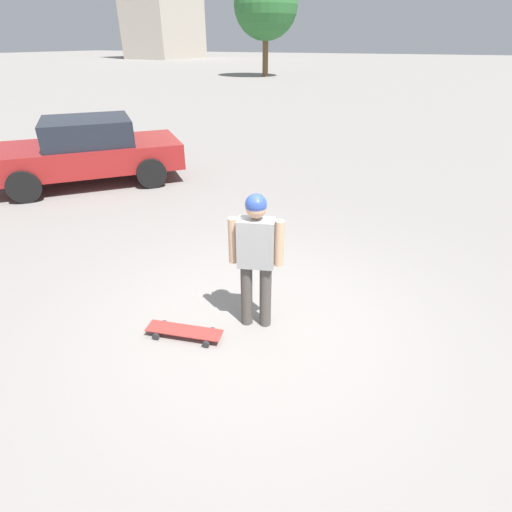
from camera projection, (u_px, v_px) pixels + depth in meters
ground_plane at (256, 323)px, 4.63m from camera, size 220.00×220.00×0.00m
person at (256, 251)px, 4.18m from camera, size 0.56×0.30×1.57m
skateboard at (184, 331)px, 4.38m from camera, size 0.87×0.39×0.09m
car_parked_near at (87, 150)px, 8.92m from camera, size 4.13×4.20×1.40m
tree_distant at (266, 5)px, 33.54m from camera, size 5.40×5.40×8.23m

